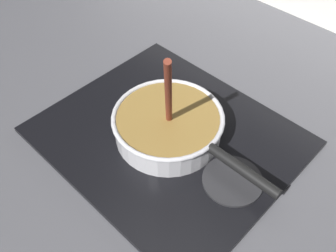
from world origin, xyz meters
name	(u,v)px	position (x,y,z in m)	size (l,w,h in m)	color
ground	(141,169)	(0.00, 0.00, -0.02)	(2.40, 1.60, 0.04)	#4C4C51
hob_plate	(168,136)	(-0.01, 0.10, 0.01)	(0.56, 0.48, 0.01)	black
burner_ring	(168,134)	(-0.01, 0.10, 0.02)	(0.17, 0.17, 0.01)	#592D0C
spare_burner	(232,180)	(0.18, 0.10, 0.01)	(0.13, 0.13, 0.01)	#262628
cooking_pan	(169,125)	(-0.01, 0.10, 0.05)	(0.42, 0.25, 0.29)	silver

